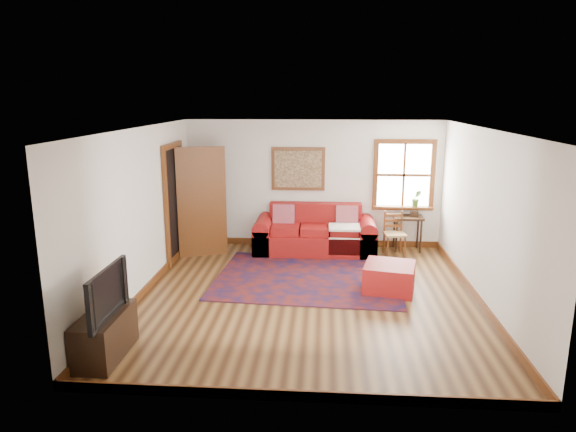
# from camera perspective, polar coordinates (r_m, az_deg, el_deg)

# --- Properties ---
(ground) EXTENTS (5.50, 5.50, 0.00)m
(ground) POSITION_cam_1_polar(r_m,az_deg,el_deg) (7.83, 2.22, -8.90)
(ground) COLOR #3C2210
(ground) RESTS_ON ground
(room_envelope) EXTENTS (5.04, 5.54, 2.52)m
(room_envelope) POSITION_cam_1_polar(r_m,az_deg,el_deg) (7.38, 2.34, 3.11)
(room_envelope) COLOR silver
(room_envelope) RESTS_ON ground
(window) EXTENTS (1.18, 0.20, 1.38)m
(window) POSITION_cam_1_polar(r_m,az_deg,el_deg) (10.21, 12.89, 3.68)
(window) COLOR white
(window) RESTS_ON ground
(doorway) EXTENTS (0.89, 1.08, 2.14)m
(doorway) POSITION_cam_1_polar(r_m,az_deg,el_deg) (9.54, -10.70, 1.64)
(doorway) COLOR black
(doorway) RESTS_ON ground
(framed_artwork) EXTENTS (1.05, 0.07, 0.85)m
(framed_artwork) POSITION_cam_1_polar(r_m,az_deg,el_deg) (10.07, 1.13, 5.25)
(framed_artwork) COLOR #603214
(framed_artwork) RESTS_ON ground
(persian_rug) EXTENTS (3.14, 2.58, 0.02)m
(persian_rug) POSITION_cam_1_polar(r_m,az_deg,el_deg) (8.56, 2.27, -6.85)
(persian_rug) COLOR #5A150C
(persian_rug) RESTS_ON ground
(red_leather_sofa) EXTENTS (2.31, 0.95, 0.90)m
(red_leather_sofa) POSITION_cam_1_polar(r_m,az_deg,el_deg) (9.91, 3.03, -2.29)
(red_leather_sofa) COLOR maroon
(red_leather_sofa) RESTS_ON ground
(red_ottoman) EXTENTS (0.88, 0.88, 0.42)m
(red_ottoman) POSITION_cam_1_polar(r_m,az_deg,el_deg) (8.12, 11.19, -6.71)
(red_ottoman) COLOR maroon
(red_ottoman) RESTS_ON ground
(side_table) EXTENTS (0.56, 0.42, 0.67)m
(side_table) POSITION_cam_1_polar(r_m,az_deg,el_deg) (10.20, 13.18, -0.71)
(side_table) COLOR black
(side_table) RESTS_ON ground
(ladder_back_chair) EXTENTS (0.43, 0.41, 0.82)m
(ladder_back_chair) POSITION_cam_1_polar(r_m,az_deg,el_deg) (9.88, 11.71, -1.74)
(ladder_back_chair) COLOR tan
(ladder_back_chair) RESTS_ON ground
(media_cabinet) EXTENTS (0.43, 0.96, 0.53)m
(media_cabinet) POSITION_cam_1_polar(r_m,az_deg,el_deg) (6.41, -19.68, -12.36)
(media_cabinet) COLOR black
(media_cabinet) RESTS_ON ground
(television) EXTENTS (0.13, 1.00, 0.58)m
(television) POSITION_cam_1_polar(r_m,az_deg,el_deg) (6.11, -20.25, -8.03)
(television) COLOR black
(television) RESTS_ON media_cabinet
(candle_hurricane) EXTENTS (0.12, 0.12, 0.18)m
(candle_hurricane) POSITION_cam_1_polar(r_m,az_deg,el_deg) (6.57, -18.21, -8.30)
(candle_hurricane) COLOR silver
(candle_hurricane) RESTS_ON media_cabinet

